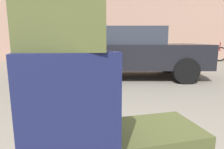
# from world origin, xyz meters

# --- Properties ---
(suitcase_navy_front_right) EXTENTS (0.42, 0.35, 0.70)m
(suitcase_navy_front_right) POSITION_xyz_m (-0.33, -0.19, 0.69)
(suitcase_navy_front_right) COLOR #191E47
(suitcase_navy_front_right) RESTS_ON luggage_cart
(suitcase_olive_rear_right) EXTENTS (0.60, 0.45, 0.25)m
(suitcase_olive_rear_right) POSITION_xyz_m (0.11, 0.04, 0.47)
(suitcase_olive_rear_right) COLOR #4C5128
(suitcase_olive_rear_right) RESTS_ON luggage_cart
(suitcase_black_center) EXTENTS (0.39, 0.21, 0.65)m
(suitcase_black_center) POSITION_xyz_m (-0.37, 0.14, 0.67)
(suitcase_black_center) COLOR black
(suitcase_black_center) RESTS_ON luggage_cart
(duffel_bag_olive_topmost_pile) EXTENTS (0.33, 0.25, 0.20)m
(duffel_bag_olive_topmost_pile) POSITION_xyz_m (-0.33, -0.19, 1.15)
(duffel_bag_olive_topmost_pile) COLOR #4C5128
(duffel_bag_olive_topmost_pile) RESTS_ON suitcase_navy_front_right
(parked_car) EXTENTS (4.47, 2.30, 1.42)m
(parked_car) POSITION_xyz_m (0.71, 4.52, 0.76)
(parked_car) COLOR black
(parked_car) RESTS_ON ground_plane
(bicycle_leaning) EXTENTS (1.76, 0.12, 0.96)m
(bicycle_leaning) POSITION_xyz_m (5.70, 8.05, 0.37)
(bicycle_leaning) COLOR black
(bicycle_leaning) RESTS_ON ground_plane
(bollard_kerb_near) EXTENTS (0.20, 0.20, 0.57)m
(bollard_kerb_near) POSITION_xyz_m (2.11, 7.29, 0.29)
(bollard_kerb_near) COLOR #72665B
(bollard_kerb_near) RESTS_ON ground_plane
(bollard_kerb_mid) EXTENTS (0.20, 0.20, 0.57)m
(bollard_kerb_mid) POSITION_xyz_m (3.66, 7.29, 0.29)
(bollard_kerb_mid) COLOR #72665B
(bollard_kerb_mid) RESTS_ON ground_plane
(no_parking_sign) EXTENTS (0.48, 0.17, 2.60)m
(no_parking_sign) POSITION_xyz_m (-1.75, 3.71, 1.59)
(no_parking_sign) COLOR slate
(no_parking_sign) RESTS_ON ground_plane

